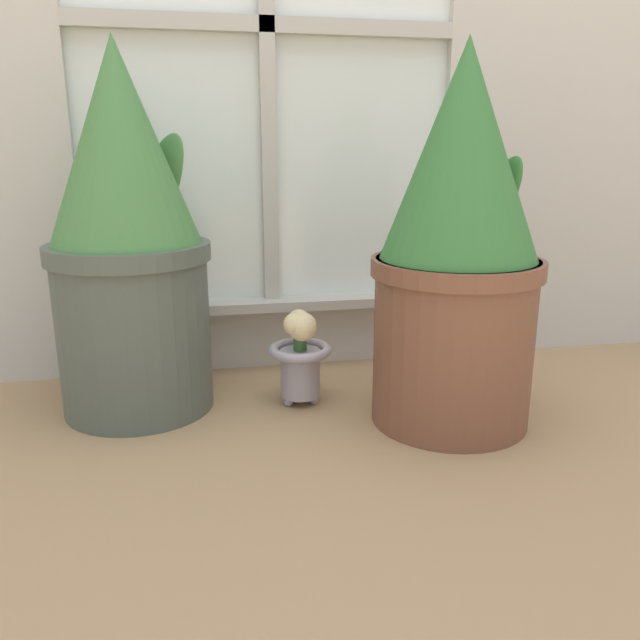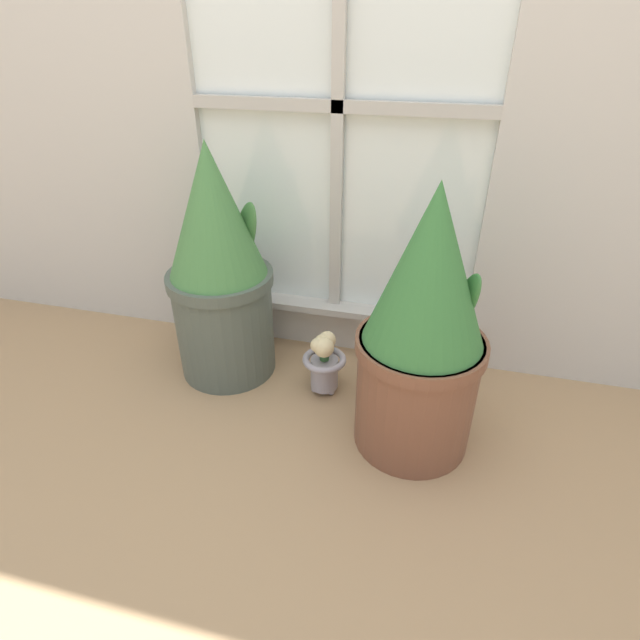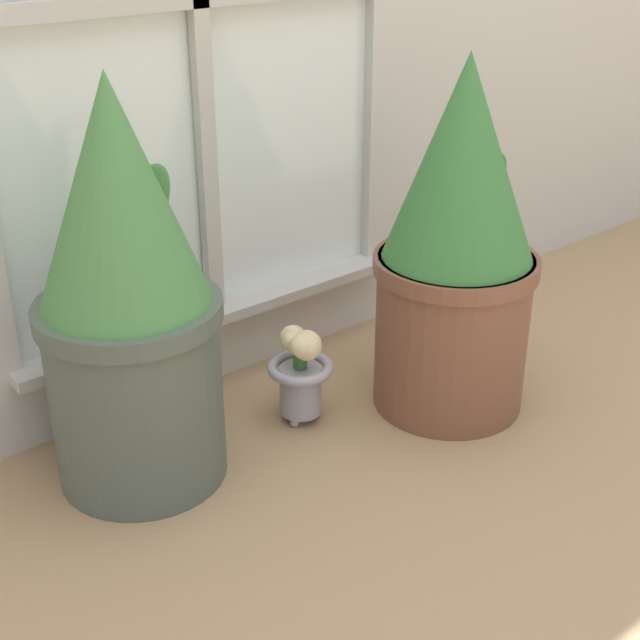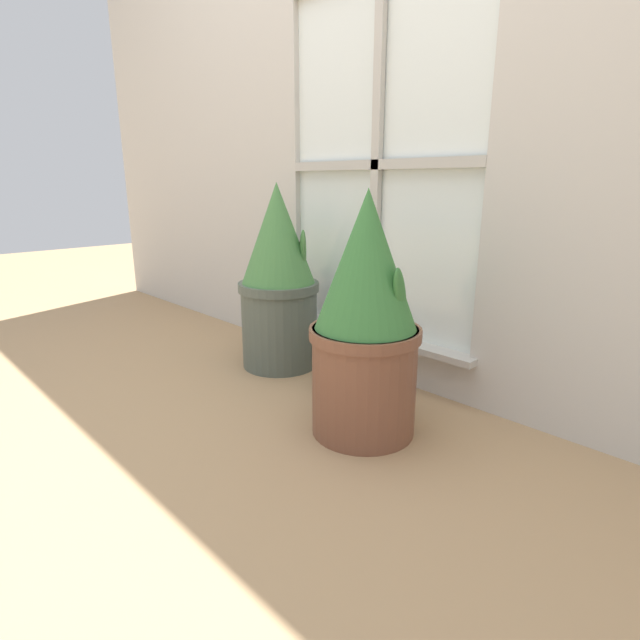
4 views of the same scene
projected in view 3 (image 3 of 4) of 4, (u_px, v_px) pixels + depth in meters
name	position (u px, v px, depth m)	size (l,w,h in m)	color
ground_plane	(381.00, 485.00, 1.67)	(10.00, 10.00, 0.00)	tan
potted_plant_left	(127.00, 296.00, 1.55)	(0.33, 0.33, 0.76)	#4C564C
potted_plant_right	(457.00, 246.00, 1.78)	(0.34, 0.34, 0.74)	brown
flower_vase	(300.00, 369.00, 1.82)	(0.14, 0.14, 0.21)	#99939E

